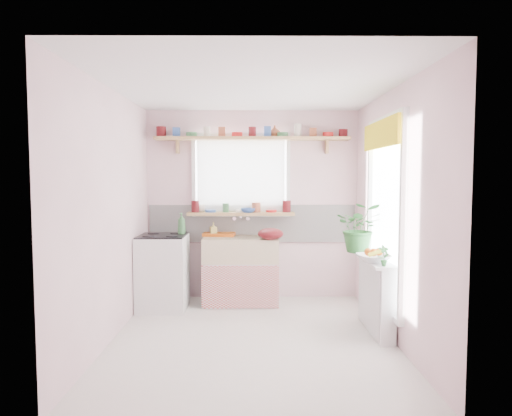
{
  "coord_description": "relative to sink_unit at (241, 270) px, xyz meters",
  "views": [
    {
      "loc": [
        0.0,
        -4.49,
        1.63
      ],
      "look_at": [
        0.04,
        0.55,
        1.28
      ],
      "focal_mm": 32.0,
      "sensor_mm": 36.0,
      "label": 1
    }
  ],
  "objects": [
    {
      "name": "room",
      "position": [
        0.81,
        -0.43,
        0.94
      ],
      "size": [
        3.2,
        3.2,
        3.2
      ],
      "color": "silver",
      "rests_on": "ground"
    },
    {
      "name": "sink_unit",
      "position": [
        0.0,
        0.0,
        0.0
      ],
      "size": [
        0.95,
        0.65,
        1.11
      ],
      "color": "white",
      "rests_on": "ground"
    },
    {
      "name": "cooker",
      "position": [
        -0.95,
        -0.24,
        0.03
      ],
      "size": [
        0.58,
        0.58,
        0.93
      ],
      "color": "white",
      "rests_on": "ground"
    },
    {
      "name": "radiator_ledge",
      "position": [
        1.45,
        -1.09,
        -0.03
      ],
      "size": [
        0.22,
        0.95,
        0.78
      ],
      "color": "white",
      "rests_on": "ground"
    },
    {
      "name": "windowsill",
      "position": [
        -0.0,
        0.19,
        0.71
      ],
      "size": [
        1.4,
        0.22,
        0.04
      ],
      "primitive_type": "cube",
      "color": "tan",
      "rests_on": "room"
    },
    {
      "name": "pine_shelf",
      "position": [
        0.15,
        0.18,
        1.69
      ],
      "size": [
        2.52,
        0.24,
        0.04
      ],
      "primitive_type": "cube",
      "color": "tan",
      "rests_on": "room"
    },
    {
      "name": "shelf_crockery",
      "position": [
        0.13,
        0.18,
        1.76
      ],
      "size": [
        2.47,
        0.11,
        0.12
      ],
      "color": "#590F14",
      "rests_on": "pine_shelf"
    },
    {
      "name": "sill_crockery",
      "position": [
        -0.02,
        0.19,
        0.78
      ],
      "size": [
        1.35,
        0.11,
        0.12
      ],
      "color": "#590F14",
      "rests_on": "windowsill"
    },
    {
      "name": "dish_tray",
      "position": [
        -0.28,
        0.21,
        0.44
      ],
      "size": [
        0.43,
        0.34,
        0.04
      ],
      "primitive_type": "cube",
      "rotation": [
        0.0,
        0.0,
        -0.09
      ],
      "color": "#CF5B12",
      "rests_on": "sink_unit"
    },
    {
      "name": "colander",
      "position": [
        0.37,
        -0.19,
        0.49
      ],
      "size": [
        0.36,
        0.36,
        0.14
      ],
      "primitive_type": "ellipsoid",
      "rotation": [
        0.0,
        0.0,
        0.14
      ],
      "color": "#580F14",
      "rests_on": "sink_unit"
    },
    {
      "name": "jade_plant",
      "position": [
        1.36,
        -0.69,
        0.62
      ],
      "size": [
        0.59,
        0.54,
        0.56
      ],
      "primitive_type": "imported",
      "rotation": [
        0.0,
        0.0,
        -0.23
      ],
      "color": "#276229",
      "rests_on": "radiator_ledge"
    },
    {
      "name": "fruit_bowl",
      "position": [
        1.36,
        -1.3,
        0.38
      ],
      "size": [
        0.37,
        0.37,
        0.08
      ],
      "primitive_type": "imported",
      "rotation": [
        0.0,
        0.0,
        0.14
      ],
      "color": "silver",
      "rests_on": "radiator_ledge"
    },
    {
      "name": "herb_pot",
      "position": [
        1.4,
        -1.49,
        0.44
      ],
      "size": [
        0.12,
        0.09,
        0.2
      ],
      "primitive_type": "imported",
      "rotation": [
        0.0,
        0.0,
        0.2
      ],
      "color": "#29672D",
      "rests_on": "radiator_ledge"
    },
    {
      "name": "soap_bottle_sink",
      "position": [
        -0.36,
        0.12,
        0.51
      ],
      "size": [
        0.1,
        0.1,
        0.18
      ],
      "primitive_type": "imported",
      "rotation": [
        0.0,
        0.0,
        0.28
      ],
      "color": "#D1C35D",
      "rests_on": "sink_unit"
    },
    {
      "name": "sill_cup",
      "position": [
        -0.53,
        0.25,
        0.78
      ],
      "size": [
        0.13,
        0.13,
        0.1
      ],
      "primitive_type": "imported",
      "rotation": [
        0.0,
        0.0,
        0.05
      ],
      "color": "beige",
      "rests_on": "windowsill"
    },
    {
      "name": "sill_bowl",
      "position": [
        0.09,
        0.13,
        0.76
      ],
      "size": [
        0.22,
        0.22,
        0.06
      ],
      "primitive_type": "imported",
      "rotation": [
        0.0,
        0.0,
        0.23
      ],
      "color": "#345BAB",
      "rests_on": "windowsill"
    },
    {
      "name": "shelf_vase",
      "position": [
        0.44,
        0.24,
        1.79
      ],
      "size": [
        0.15,
        0.15,
        0.16
      ],
      "primitive_type": "imported",
      "rotation": [
        0.0,
        0.0,
        -0.03
      ],
      "color": "#A05331",
      "rests_on": "pine_shelf"
    },
    {
      "name": "cooker_bottle",
      "position": [
        -0.73,
        -0.15,
        0.61
      ],
      "size": [
        0.13,
        0.13,
        0.26
      ],
      "primitive_type": "imported",
      "rotation": [
        0.0,
        0.0,
        -0.34
      ],
      "color": "#3B7641",
      "rests_on": "cooker"
    },
    {
      "name": "fruit",
      "position": [
        1.37,
        -1.29,
        0.45
      ],
      "size": [
        0.2,
        0.14,
        0.1
      ],
      "color": "#D65A12",
      "rests_on": "fruit_bowl"
    }
  ]
}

